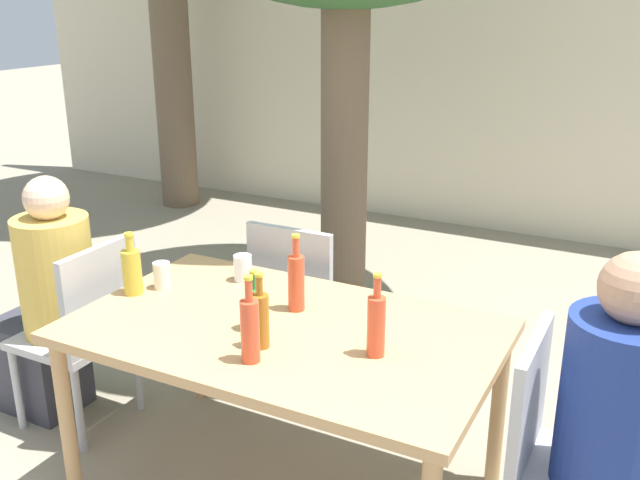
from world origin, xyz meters
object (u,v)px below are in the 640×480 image
object	(u,v)px
patio_chair_0	(86,325)
oil_cruet_1	(132,270)
drinking_glass_0	(162,275)
patio_chair_2	(301,298)
person_seated_0	(48,312)
dining_table_front	(284,343)
person_seated_1	(639,463)
green_bottle_2	(254,307)
soda_bottle_3	(296,281)
patio_chair_1	(560,454)
soda_bottle_4	(250,329)
drinking_glass_1	(243,268)
amber_bottle_5	(260,319)
soda_bottle_0	(376,324)

from	to	relation	value
patio_chair_0	oil_cruet_1	bearing A→B (deg)	86.83
drinking_glass_0	patio_chair_2	bearing A→B (deg)	63.11
person_seated_0	oil_cruet_1	size ratio (longest dim) A/B	4.43
dining_table_front	patio_chair_2	distance (m)	0.80
person_seated_1	dining_table_front	bearing A→B (deg)	90.00
green_bottle_2	drinking_glass_0	bearing A→B (deg)	164.67
patio_chair_0	patio_chair_2	xyz separation A→B (m)	(0.71, 0.71, 0.00)
green_bottle_2	drinking_glass_0	xyz separation A→B (m)	(-0.56, 0.15, -0.03)
person_seated_0	soda_bottle_3	xyz separation A→B (m)	(1.24, 0.15, 0.33)
patio_chair_2	soda_bottle_3	size ratio (longest dim) A/B	2.87
patio_chair_1	person_seated_1	size ratio (longest dim) A/B	0.73
patio_chair_0	drinking_glass_0	world-z (taller)	patio_chair_0
patio_chair_2	soda_bottle_4	size ratio (longest dim) A/B	2.89
person_seated_0	drinking_glass_1	xyz separation A→B (m)	(0.88, 0.31, 0.27)
patio_chair_1	amber_bottle_5	bearing A→B (deg)	99.90
person_seated_1	drinking_glass_1	distance (m)	1.69
dining_table_front	drinking_glass_0	xyz separation A→B (m)	(-0.64, 0.08, 0.13)
patio_chair_2	green_bottle_2	xyz separation A→B (m)	(0.24, -0.78, 0.32)
patio_chair_0	drinking_glass_1	size ratio (longest dim) A/B	7.76
soda_bottle_0	green_bottle_2	xyz separation A→B (m)	(-0.48, -0.02, -0.03)
patio_chair_0	soda_bottle_4	distance (m)	1.15
patio_chair_2	drinking_glass_0	xyz separation A→B (m)	(-0.32, -0.63, 0.28)
amber_bottle_5	person_seated_1	bearing A→B (deg)	8.10
dining_table_front	drinking_glass_0	distance (m)	0.66
green_bottle_2	amber_bottle_5	bearing A→B (deg)	-48.94
patio_chair_2	drinking_glass_1	distance (m)	0.50
soda_bottle_4	drinking_glass_1	bearing A→B (deg)	125.28
soda_bottle_3	amber_bottle_5	xyz separation A→B (m)	(0.04, -0.33, -0.01)
soda_bottle_4	drinking_glass_1	size ratio (longest dim) A/B	2.69
person_seated_1	soda_bottle_3	world-z (taller)	person_seated_1
patio_chair_1	drinking_glass_1	distance (m)	1.47
person_seated_1	soda_bottle_3	distance (m)	1.33
dining_table_front	green_bottle_2	world-z (taller)	green_bottle_2
patio_chair_2	person_seated_1	distance (m)	1.73
patio_chair_0	oil_cruet_1	xyz separation A→B (m)	(0.32, -0.02, 0.33)
patio_chair_1	green_bottle_2	size ratio (longest dim) A/B	3.82
patio_chair_1	patio_chair_2	size ratio (longest dim) A/B	1.00
patio_chair_1	drinking_glass_1	xyz separation A→B (m)	(-1.41, 0.31, 0.28)
patio_chair_2	oil_cruet_1	size ratio (longest dim) A/B	3.38
oil_cruet_1	patio_chair_2	bearing A→B (deg)	61.88
person_seated_0	drinking_glass_0	xyz separation A→B (m)	(0.63, 0.08, 0.27)
soda_bottle_4	amber_bottle_5	bearing A→B (deg)	103.47
oil_cruet_1	amber_bottle_5	bearing A→B (deg)	-12.48
patio_chair_0	person_seated_0	world-z (taller)	person_seated_0
dining_table_front	amber_bottle_5	world-z (taller)	amber_bottle_5
drinking_glass_1	drinking_glass_0	bearing A→B (deg)	-138.21
person_seated_0	person_seated_1	world-z (taller)	person_seated_1
person_seated_1	amber_bottle_5	world-z (taller)	person_seated_1
soda_bottle_4	soda_bottle_3	bearing A→B (deg)	98.62
soda_bottle_3	amber_bottle_5	size ratio (longest dim) A/B	1.12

